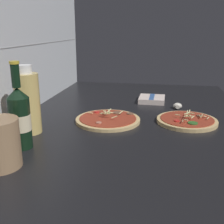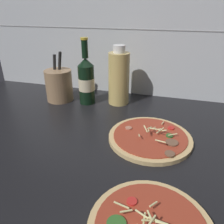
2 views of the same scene
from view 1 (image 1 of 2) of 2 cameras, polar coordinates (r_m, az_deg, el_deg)
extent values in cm
cube|color=black|center=(104.94, 3.89, -3.19)|extent=(160.00, 90.00, 2.50)
cube|color=silver|center=(113.03, -19.96, 12.24)|extent=(160.00, 1.00, 60.00)
cube|color=gray|center=(112.76, -19.71, 12.26)|extent=(156.80, 0.16, 0.30)
cylinder|color=tan|center=(109.84, 14.96, -1.75)|extent=(22.54, 22.54, 1.37)
cylinder|color=#9E3823|center=(109.59, 14.99, -1.34)|extent=(19.84, 19.84, 0.30)
cylinder|color=brown|center=(113.45, 17.30, -0.73)|extent=(2.02, 2.02, 0.40)
cylinder|color=#336628|center=(104.19, 16.09, -2.16)|extent=(3.51, 3.51, 0.40)
cylinder|color=red|center=(105.19, 13.02, -1.75)|extent=(2.04, 2.04, 0.40)
cylinder|color=beige|center=(107.30, 14.84, -0.76)|extent=(2.58, 1.23, 0.64)
cylinder|color=beige|center=(108.98, 15.59, -0.20)|extent=(1.50, 2.97, 0.40)
cylinder|color=beige|center=(110.61, 15.42, 0.09)|extent=(2.27, 0.92, 1.10)
cylinder|color=beige|center=(110.33, 18.90, -1.18)|extent=(3.01, 1.44, 0.59)
cylinder|color=beige|center=(113.64, 15.07, 0.06)|extent=(2.01, 0.63, 0.83)
cylinder|color=beige|center=(103.92, 14.15, -1.68)|extent=(3.08, 0.50, 0.98)
cylinder|color=beige|center=(108.84, 13.17, -0.58)|extent=(1.48, 1.90, 0.59)
cylinder|color=beige|center=(108.94, 15.12, -0.66)|extent=(2.90, 1.77, 1.35)
cylinder|color=beige|center=(104.75, 14.73, -1.54)|extent=(2.22, 1.63, 0.66)
cylinder|color=beige|center=(110.74, 17.48, -0.84)|extent=(3.35, 0.62, 0.50)
cylinder|color=beige|center=(108.50, 14.93, -0.28)|extent=(1.29, 2.18, 0.81)
cylinder|color=beige|center=(108.02, 15.24, -0.84)|extent=(0.45, 3.28, 0.64)
cylinder|color=beige|center=(111.13, 17.81, -0.68)|extent=(2.81, 1.05, 0.54)
cylinder|color=beige|center=(109.92, 15.12, -0.24)|extent=(3.13, 0.67, 0.49)
cylinder|color=beige|center=(107.82, 16.05, -1.01)|extent=(1.65, 1.45, 0.85)
cylinder|color=beige|center=(111.75, 18.33, -0.85)|extent=(1.60, 1.52, 0.90)
cylinder|color=tan|center=(107.41, -0.84, -1.62)|extent=(24.63, 24.63, 1.23)
cylinder|color=#9E3823|center=(107.18, -0.84, -1.24)|extent=(21.68, 21.68, 0.30)
cylinder|color=#B7755B|center=(100.99, -2.70, -2.18)|extent=(2.03, 2.03, 0.40)
cylinder|color=brown|center=(112.66, 1.02, -0.15)|extent=(3.53, 3.53, 0.40)
cylinder|color=brown|center=(111.68, 3.72, -0.34)|extent=(2.66, 2.66, 0.40)
cylinder|color=red|center=(113.66, -3.14, -0.02)|extent=(2.01, 2.01, 0.40)
cylinder|color=#336628|center=(112.48, -0.82, -0.18)|extent=(2.12, 2.12, 0.40)
cylinder|color=beige|center=(109.29, -1.87, -0.25)|extent=(1.64, 1.62, 0.55)
cylinder|color=beige|center=(104.95, -0.41, -0.08)|extent=(1.71, 2.55, 1.11)
cylinder|color=beige|center=(107.53, -0.65, 0.26)|extent=(3.23, 1.45, 0.98)
cylinder|color=beige|center=(109.55, -1.30, -0.08)|extent=(2.10, 2.69, 1.12)
cylinder|color=beige|center=(110.32, -1.49, -0.09)|extent=(2.45, 0.44, 1.04)
cylinder|color=beige|center=(103.59, 0.49, -1.04)|extent=(0.76, 2.23, 1.08)
cylinder|color=beige|center=(111.43, -4.40, -0.19)|extent=(0.79, 1.89, 0.47)
cylinder|color=beige|center=(109.11, 1.82, -0.07)|extent=(3.03, 1.48, 0.73)
cylinder|color=beige|center=(106.09, -0.88, -0.39)|extent=(0.67, 1.91, 0.40)
cylinder|color=beige|center=(106.42, -1.46, -0.21)|extent=(1.21, 2.39, 0.99)
cylinder|color=beige|center=(113.06, -0.62, 0.27)|extent=(2.51, 1.56, 0.56)
cylinder|color=beige|center=(107.82, -1.97, -0.34)|extent=(1.12, 1.99, 0.69)
cylinder|color=black|center=(86.46, -18.17, -2.17)|extent=(6.32, 6.32, 15.33)
cone|color=black|center=(84.08, -18.73, 3.74)|extent=(6.32, 6.32, 2.97)
cylinder|color=black|center=(83.21, -19.03, 6.95)|extent=(2.40, 2.40, 6.60)
cylinder|color=gold|center=(82.72, -19.28, 9.48)|extent=(2.76, 2.76, 0.80)
cylinder|color=beige|center=(86.37, -18.18, -1.98)|extent=(6.38, 6.38, 4.91)
cylinder|color=#D6B766|center=(97.77, -16.76, 1.62)|extent=(8.23, 8.23, 20.28)
cylinder|color=white|center=(95.57, -17.34, 8.30)|extent=(4.53, 4.53, 2.77)
cylinder|color=white|center=(125.99, 13.21, 1.04)|extent=(1.71, 1.71, 1.71)
ellipsoid|color=silver|center=(127.45, 13.17, 1.22)|extent=(3.23, 3.80, 2.66)
cube|color=beige|center=(137.53, 8.10, 2.58)|extent=(13.20, 12.41, 2.40)
cube|color=#335693|center=(137.23, 8.12, 3.09)|extent=(12.35, 2.44, 0.16)
camera|label=2|loc=(1.11, 30.59, 15.42)|focal=35.00mm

